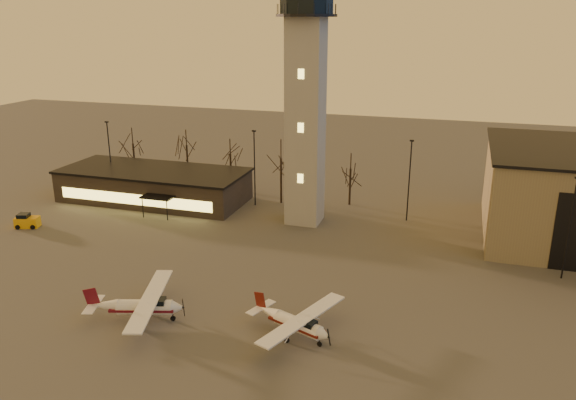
{
  "coord_description": "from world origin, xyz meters",
  "views": [
    {
      "loc": [
        17.55,
        -32.72,
        23.87
      ],
      "look_at": [
        3.2,
        13.0,
        8.3
      ],
      "focal_mm": 35.0,
      "sensor_mm": 36.0,
      "label": 1
    }
  ],
  "objects_px": {
    "service_cart": "(27,222)",
    "control_tower": "(306,87)",
    "terminal": "(154,185)",
    "cessna_rear": "(147,310)",
    "cessna_front": "(299,327)"
  },
  "relations": [
    {
      "from": "terminal",
      "to": "cessna_rear",
      "type": "bearing_deg",
      "value": -60.91
    },
    {
      "from": "service_cart",
      "to": "control_tower",
      "type": "bearing_deg",
      "value": 3.2
    },
    {
      "from": "cessna_rear",
      "to": "control_tower",
      "type": "bearing_deg",
      "value": 60.97
    },
    {
      "from": "control_tower",
      "to": "terminal",
      "type": "xyz_separation_m",
      "value": [
        -21.99,
        1.98,
        -14.17
      ]
    },
    {
      "from": "service_cart",
      "to": "cessna_rear",
      "type": "bearing_deg",
      "value": -48.57
    },
    {
      "from": "cessna_rear",
      "to": "terminal",
      "type": "bearing_deg",
      "value": 102.35
    },
    {
      "from": "cessna_front",
      "to": "cessna_rear",
      "type": "relative_size",
      "value": 0.9
    },
    {
      "from": "terminal",
      "to": "cessna_front",
      "type": "relative_size",
      "value": 2.63
    },
    {
      "from": "terminal",
      "to": "service_cart",
      "type": "xyz_separation_m",
      "value": [
        -9.14,
        -14.0,
        -1.51
      ]
    },
    {
      "from": "terminal",
      "to": "control_tower",
      "type": "bearing_deg",
      "value": -5.15
    },
    {
      "from": "control_tower",
      "to": "service_cart",
      "type": "height_order",
      "value": "control_tower"
    },
    {
      "from": "terminal",
      "to": "cessna_front",
      "type": "bearing_deg",
      "value": -43.85
    },
    {
      "from": "control_tower",
      "to": "cessna_front",
      "type": "xyz_separation_m",
      "value": [
        6.88,
        -25.75,
        -15.39
      ]
    },
    {
      "from": "terminal",
      "to": "cessna_front",
      "type": "height_order",
      "value": "terminal"
    },
    {
      "from": "terminal",
      "to": "cessna_rear",
      "type": "distance_m",
      "value": 33.17
    }
  ]
}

